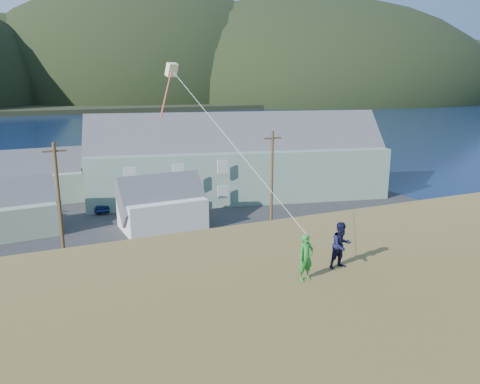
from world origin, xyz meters
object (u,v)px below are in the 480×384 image
(lodge, at_px, (238,159))
(shed_palegreen_far, at_px, (43,177))
(shed_white, at_px, (162,204))
(kite_flyer_green, at_px, (306,257))
(kite_flyer_navy, at_px, (341,245))
(shed_palegreen_near, at_px, (6,211))
(wharf, at_px, (32,176))

(lodge, relative_size, shed_palegreen_far, 3.23)
(shed_white, height_order, shed_palegreen_far, shed_palegreen_far)
(kite_flyer_green, xyz_separation_m, kite_flyer_navy, (1.80, 0.40, 0.05))
(lodge, relative_size, shed_palegreen_near, 3.97)
(wharf, height_order, kite_flyer_navy, kite_flyer_navy)
(kite_flyer_green, bearing_deg, kite_flyer_navy, 2.67)
(shed_palegreen_near, xyz_separation_m, shed_white, (13.64, -3.89, 0.04))
(shed_palegreen_far, height_order, kite_flyer_green, kite_flyer_green)
(shed_white, bearing_deg, kite_flyer_green, -97.54)
(wharf, relative_size, shed_white, 3.14)
(wharf, bearing_deg, shed_palegreen_far, -84.78)
(wharf, relative_size, lodge, 0.71)
(lodge, bearing_deg, wharf, 149.75)
(shed_white, bearing_deg, lodge, 33.29)
(shed_palegreen_far, bearing_deg, wharf, 93.64)
(lodge, bearing_deg, kite_flyer_navy, -95.55)
(kite_flyer_navy, bearing_deg, shed_white, 86.23)
(wharf, xyz_separation_m, kite_flyer_green, (9.05, -59.40, 7.60))
(shed_palegreen_near, bearing_deg, shed_palegreen_far, 68.99)
(kite_flyer_green, bearing_deg, shed_palegreen_far, 89.83)
(shed_palegreen_near, bearing_deg, kite_flyer_green, -76.01)
(lodge, relative_size, shed_white, 4.42)
(shed_palegreen_near, relative_size, shed_palegreen_far, 0.81)
(wharf, height_order, shed_palegreen_near, shed_palegreen_near)
(lodge, xyz_separation_m, shed_palegreen_far, (-21.85, 7.58, -1.91))
(lodge, distance_m, shed_palegreen_near, 25.98)
(lodge, distance_m, kite_flyer_green, 40.71)
(wharf, bearing_deg, kite_flyer_navy, -79.58)
(wharf, xyz_separation_m, shed_white, (11.31, -30.03, 2.01))
(kite_flyer_green, bearing_deg, shed_palegreen_near, 99.02)
(kite_flyer_navy, bearing_deg, shed_palegreen_near, 109.00)
(shed_palegreen_near, relative_size, shed_white, 1.12)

